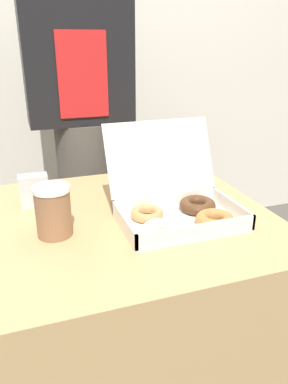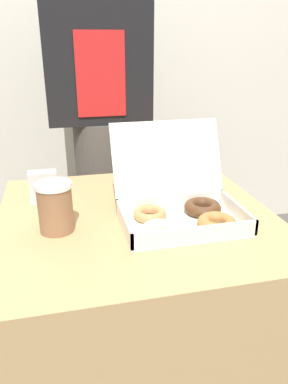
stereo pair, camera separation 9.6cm
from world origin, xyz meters
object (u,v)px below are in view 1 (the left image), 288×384
napkin_holder (34,191)px  person_customer (81,125)px  coffee_cup (53,211)px  donut_box (179,206)px

napkin_holder → person_customer: person_customer is taller
coffee_cup → napkin_holder: (-0.04, 0.22, -0.02)m
coffee_cup → napkin_holder: coffee_cup is taller
coffee_cup → napkin_holder: size_ratio=1.37×
coffee_cup → napkin_holder: 0.23m
napkin_holder → person_customer: 0.60m
coffee_cup → person_customer: bearing=73.9°
donut_box → napkin_holder: size_ratio=3.35×
donut_box → coffee_cup: bearing=176.5°
donut_box → napkin_holder: (-0.40, 0.24, 0.01)m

